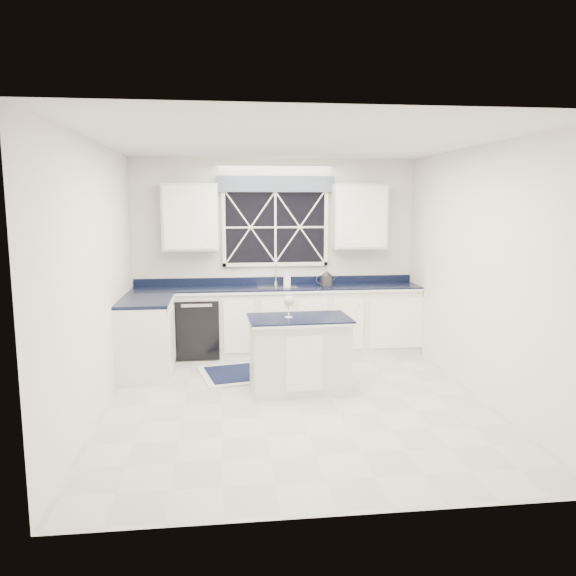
{
  "coord_description": "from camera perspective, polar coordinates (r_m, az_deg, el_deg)",
  "views": [
    {
      "loc": [
        -0.76,
        -5.71,
        2.12
      ],
      "look_at": [
        -0.03,
        0.4,
        1.16
      ],
      "focal_mm": 35.0,
      "sensor_mm": 36.0,
      "label": 1
    }
  ],
  "objects": [
    {
      "name": "countertop",
      "position": [
        7.79,
        -1.09,
        -0.01
      ],
      "size": [
        3.98,
        0.64,
        0.04
      ],
      "primitive_type": "cube",
      "color": "black",
      "rests_on": "base_cabinets"
    },
    {
      "name": "back_wall",
      "position": [
        8.03,
        -1.31,
        3.35
      ],
      "size": [
        4.0,
        0.1,
        2.7
      ],
      "primitive_type": "cube",
      "color": "silver",
      "rests_on": "ground"
    },
    {
      "name": "rug",
      "position": [
        7.1,
        -2.84,
        -8.44
      ],
      "size": [
        1.61,
        1.17,
        0.02
      ],
      "rotation": [
        0.0,
        0.0,
        0.21
      ],
      "color": "beige",
      "rests_on": "ground"
    },
    {
      "name": "window",
      "position": [
        7.95,
        -1.29,
        6.77
      ],
      "size": [
        1.65,
        0.09,
        1.26
      ],
      "color": "black",
      "rests_on": "ground"
    },
    {
      "name": "faucet",
      "position": [
        7.95,
        -1.23,
        1.48
      ],
      "size": [
        0.05,
        0.2,
        0.3
      ],
      "color": "silver",
      "rests_on": "countertop"
    },
    {
      "name": "wine_glass",
      "position": [
        6.2,
        0.07,
        -1.35
      ],
      "size": [
        0.11,
        0.11,
        0.27
      ],
      "color": "silver",
      "rests_on": "island"
    },
    {
      "name": "ground",
      "position": [
        6.14,
        0.77,
        -11.36
      ],
      "size": [
        4.5,
        4.5,
        0.0
      ],
      "primitive_type": "plane",
      "color": "beige",
      "rests_on": "ground"
    },
    {
      "name": "soap_bottle",
      "position": [
        7.92,
        -0.11,
        1.04
      ],
      "size": [
        0.1,
        0.1,
        0.21
      ],
      "primitive_type": "imported",
      "rotation": [
        0.0,
        0.0,
        -0.03
      ],
      "color": "silver",
      "rests_on": "countertop"
    },
    {
      "name": "kettle",
      "position": [
        7.88,
        3.93,
        0.93
      ],
      "size": [
        0.29,
        0.21,
        0.21
      ],
      "rotation": [
        0.0,
        0.0,
        -0.19
      ],
      "color": "#303033",
      "rests_on": "countertop"
    },
    {
      "name": "dishwasher",
      "position": [
        7.85,
        -9.11,
        -3.83
      ],
      "size": [
        0.6,
        0.58,
        0.82
      ],
      "primitive_type": "cube",
      "color": "black",
      "rests_on": "ground"
    },
    {
      "name": "island",
      "position": [
        6.35,
        1.15,
        -6.67
      ],
      "size": [
        1.15,
        0.72,
        0.84
      ],
      "rotation": [
        0.0,
        0.0,
        0.04
      ],
      "color": "silver",
      "rests_on": "ground"
    },
    {
      "name": "upper_cabinets",
      "position": [
        7.83,
        -1.21,
        7.24
      ],
      "size": [
        3.1,
        0.34,
        0.9
      ],
      "color": "silver",
      "rests_on": "ground"
    },
    {
      "name": "base_cabinets",
      "position": [
        7.69,
        -3.42,
        -3.7
      ],
      "size": [
        3.99,
        1.6,
        0.9
      ],
      "color": "silver",
      "rests_on": "ground"
    }
  ]
}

